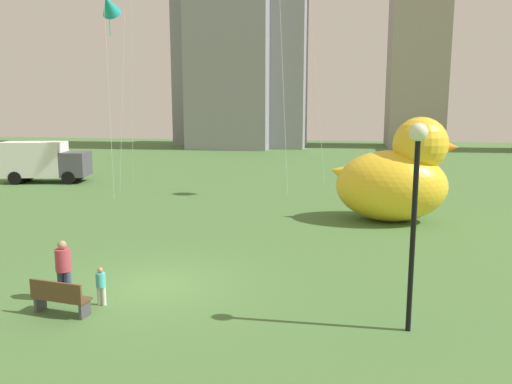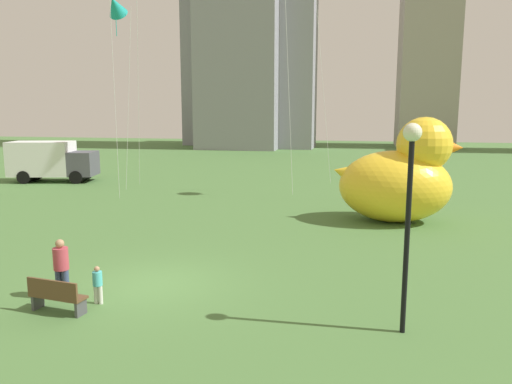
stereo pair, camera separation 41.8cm
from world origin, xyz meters
name	(u,v)px [view 2 (the right image)]	position (x,y,z in m)	size (l,w,h in m)	color
ground_plane	(153,284)	(0.00, 0.00, 0.00)	(140.00, 140.00, 0.00)	#49733A
park_bench	(56,295)	(-1.52, -2.45, 0.47)	(1.55, 0.64, 0.90)	brown
person_adult	(61,266)	(-1.97, -1.50, 0.90)	(0.40, 0.40, 1.64)	#38476B
person_child	(98,283)	(-0.82, -1.67, 0.56)	(0.25, 0.25, 1.02)	silver
giant_inflatable_duck	(399,178)	(7.55, 10.07, 2.02)	(5.73, 3.68, 4.75)	yellow
lamppost	(410,186)	(6.90, -1.75, 3.42)	(0.40, 0.40, 4.78)	black
box_truck	(51,161)	(-15.66, 18.16, 1.44)	(6.20, 3.51, 2.85)	white
city_skyline	(327,5)	(0.74, 55.29, 18.64)	(56.58, 17.23, 41.39)	gray
kite_teal	(115,6)	(-8.57, 15.01, 11.03)	(1.45, 1.67, 11.83)	silver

